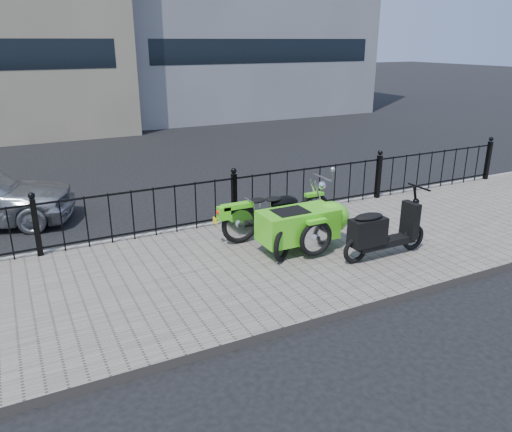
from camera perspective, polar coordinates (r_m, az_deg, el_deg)
name	(u,v)px	position (r m, az deg, el deg)	size (l,w,h in m)	color
ground	(266,251)	(8.64, 1.15, -4.06)	(120.00, 120.00, 0.00)	black
sidewalk	(280,259)	(8.22, 2.79, -4.92)	(30.00, 3.80, 0.12)	#6B625B
curb	(232,222)	(9.82, -2.80, -0.75)	(30.00, 0.10, 0.12)	gray
iron_fence	(234,199)	(9.53, -2.51, 1.97)	(14.11, 0.11, 1.08)	black
motorcycle_sidecar	(303,220)	(8.42, 5.34, -0.45)	(2.28, 1.48, 0.98)	black
scooter	(381,232)	(8.21, 14.06, -1.82)	(1.64, 0.48, 1.11)	black
spare_tire	(282,244)	(7.90, 3.01, -3.24)	(0.57, 0.57, 0.08)	black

